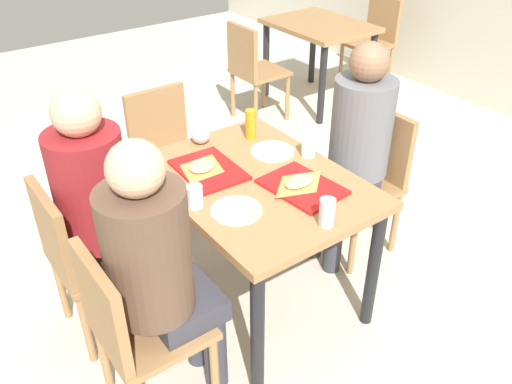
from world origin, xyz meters
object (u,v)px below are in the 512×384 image
plastic_cup_a (308,147)px  background_chair_far (375,36)px  tray_red_near (209,170)px  pizza_slice_b (299,182)px  tray_red_far (302,187)px  paper_plate_near_edge (236,210)px  soda_can (327,212)px  background_table (319,37)px  chair_near_right (132,326)px  foil_bundle (201,134)px  person_in_brown_jacket (158,262)px  person_in_red (101,197)px  paper_plate_center (272,151)px  condiment_bottle (251,124)px  background_chair_near (252,67)px  plastic_cup_b (195,196)px  person_far_side (355,140)px  chair_left_end (166,149)px  pizza_slice_a (202,167)px  chair_near_left (80,253)px  main_table (256,197)px  chair_far_side (369,172)px

plastic_cup_a → background_chair_far: background_chair_far is taller
tray_red_near → pizza_slice_b: (0.36, 0.26, 0.02)m
tray_red_far → paper_plate_near_edge: (-0.03, -0.34, -0.00)m
tray_red_near → soda_can: (0.65, 0.16, 0.05)m
background_table → background_chair_far: background_chair_far is taller
chair_near_right → foil_bundle: (-0.73, 0.77, 0.29)m
person_in_brown_jacket → foil_bundle: bearing=139.3°
person_in_red → pizza_slice_b: 0.88m
chair_near_right → soda_can: bearing=76.8°
paper_plate_center → condiment_bottle: size_ratio=1.38×
background_chair_near → plastic_cup_b: bearing=-41.5°
plastic_cup_a → background_chair_far: bearing=126.4°
paper_plate_near_edge → tray_red_far: bearing=85.5°
person_far_side → pizza_slice_b: size_ratio=4.97×
chair_left_end → pizza_slice_b: size_ratio=3.34×
chair_near_right → plastic_cup_a: bearing=104.7°
condiment_bottle → tray_red_far: bearing=-10.6°
background_chair_far → foil_bundle: bearing=-64.2°
tray_red_near → chair_left_end: bearing=169.2°
pizza_slice_a → plastic_cup_a: size_ratio=2.62×
soda_can → background_table: (-2.24, 1.97, -0.18)m
pizza_slice_a → background_table: pizza_slice_a is taller
foil_bundle → pizza_slice_b: bearing=12.2°
person_in_brown_jacket → condiment_bottle: (-0.62, 0.87, 0.08)m
foil_bundle → person_in_brown_jacket: bearing=-40.7°
chair_near_left → foil_bundle: size_ratio=8.39×
chair_near_left → plastic_cup_a: bearing=77.9°
paper_plate_center → background_table: (-1.62, 1.77, -0.13)m
person_far_side → background_chair_far: bearing=130.6°
person_in_brown_jacket → background_table: person_in_brown_jacket is taller
paper_plate_near_edge → pizza_slice_a: size_ratio=0.84×
person_far_side → soda_can: 0.78m
paper_plate_near_edge → soda_can: size_ratio=1.80×
tray_red_near → background_chair_far: 3.29m
chair_near_right → pizza_slice_a: chair_near_right is taller
background_chair_near → background_chair_far: bearing=90.0°
chair_near_left → tray_red_near: bearing=82.9°
paper_plate_near_edge → pizza_slice_b: size_ratio=0.87×
main_table → paper_plate_near_edge: size_ratio=4.89×
chair_far_side → foil_bundle: 0.97m
chair_left_end → condiment_bottle: condiment_bottle is taller
background_chair_far → background_chair_near: bearing=-90.0°
paper_plate_near_edge → plastic_cup_b: (-0.13, -0.12, 0.05)m
paper_plate_center → soda_can: (0.62, -0.20, 0.06)m
main_table → chair_near_left: 0.84m
chair_near_right → foil_bundle: chair_near_right is taller
pizza_slice_a → background_table: size_ratio=0.29×
chair_near_right → background_chair_far: 4.07m
person_in_brown_jacket → tray_red_far: size_ratio=3.47×
plastic_cup_a → background_table: size_ratio=0.11×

